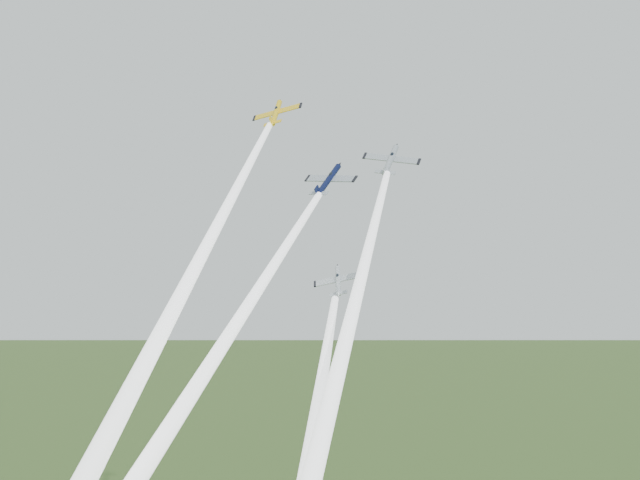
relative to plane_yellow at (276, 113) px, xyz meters
The scene contains 7 objects.
plane_yellow is the anchor object (origin of this frame).
smoke_trail_yellow 41.38m from the plane_yellow, 89.39° to the right, with size 2.81×2.81×76.36m, color white, non-canonical shape.
plane_navy 17.09m from the plane_yellow, 30.45° to the right, with size 8.34×8.28×1.31m, color #0C1235, non-canonical shape.
smoke_trail_navy 50.00m from the plane_yellow, 81.84° to the right, with size 2.81×2.81×68.67m, color white, non-canonical shape.
plane_silver_right 20.00m from the plane_yellow, ahead, with size 8.52×8.45×1.33m, color #A8B1B6, non-canonical shape.
smoke_trail_silver_right 50.55m from the plane_yellow, 55.51° to the right, with size 2.81×2.81×74.11m, color white, non-canonical shape.
plane_silver_low 32.68m from the plane_yellow, 42.80° to the right, with size 6.63×6.58×1.04m, color #AEB6BD, non-canonical shape.
Camera 1 is at (38.13, -107.61, 87.98)m, focal length 45.00 mm.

